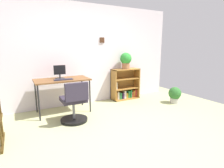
{
  "coord_description": "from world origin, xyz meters",
  "views": [
    {
      "loc": [
        -1.44,
        -2.18,
        1.44
      ],
      "look_at": [
        0.39,
        1.22,
        0.63
      ],
      "focal_mm": 28.96,
      "sensor_mm": 36.0,
      "label": 1
    }
  ],
  "objects_px": {
    "monitor": "(60,72)",
    "potted_plant_on_shelf": "(126,60)",
    "office_chair": "(74,105)",
    "potted_plant_floor": "(175,94)",
    "desk": "(62,82)",
    "bookshelf_low": "(125,86)",
    "keyboard": "(63,80)"
  },
  "relations": [
    {
      "from": "bookshelf_low",
      "to": "potted_plant_floor",
      "type": "distance_m",
      "value": 1.34
    },
    {
      "from": "desk",
      "to": "monitor",
      "type": "xyz_separation_m",
      "value": [
        -0.03,
        0.07,
        0.19
      ]
    },
    {
      "from": "desk",
      "to": "office_chair",
      "type": "height_order",
      "value": "office_chair"
    },
    {
      "from": "desk",
      "to": "office_chair",
      "type": "xyz_separation_m",
      "value": [
        0.06,
        -0.65,
        -0.35
      ]
    },
    {
      "from": "monitor",
      "to": "potted_plant_on_shelf",
      "type": "distance_m",
      "value": 1.8
    },
    {
      "from": "desk",
      "to": "potted_plant_on_shelf",
      "type": "distance_m",
      "value": 1.81
    },
    {
      "from": "potted_plant_on_shelf",
      "to": "potted_plant_floor",
      "type": "height_order",
      "value": "potted_plant_on_shelf"
    },
    {
      "from": "desk",
      "to": "keyboard",
      "type": "relative_size",
      "value": 2.95
    },
    {
      "from": "keyboard",
      "to": "bookshelf_low",
      "type": "xyz_separation_m",
      "value": [
        1.76,
        0.39,
        -0.4
      ]
    },
    {
      "from": "keyboard",
      "to": "potted_plant_on_shelf",
      "type": "xyz_separation_m",
      "value": [
        1.75,
        0.34,
        0.32
      ]
    },
    {
      "from": "office_chair",
      "to": "potted_plant_floor",
      "type": "height_order",
      "value": "office_chair"
    },
    {
      "from": "potted_plant_on_shelf",
      "to": "bookshelf_low",
      "type": "bearing_deg",
      "value": 84.88
    },
    {
      "from": "bookshelf_low",
      "to": "potted_plant_on_shelf",
      "type": "relative_size",
      "value": 1.94
    },
    {
      "from": "monitor",
      "to": "bookshelf_low",
      "type": "relative_size",
      "value": 0.35
    },
    {
      "from": "monitor",
      "to": "potted_plant_on_shelf",
      "type": "relative_size",
      "value": 0.68
    },
    {
      "from": "keyboard",
      "to": "potted_plant_floor",
      "type": "distance_m",
      "value": 2.8
    },
    {
      "from": "bookshelf_low",
      "to": "potted_plant_on_shelf",
      "type": "bearing_deg",
      "value": -95.12
    },
    {
      "from": "potted_plant_floor",
      "to": "bookshelf_low",
      "type": "bearing_deg",
      "value": 134.26
    },
    {
      "from": "office_chair",
      "to": "keyboard",
      "type": "bearing_deg",
      "value": 96.33
    },
    {
      "from": "monitor",
      "to": "office_chair",
      "type": "relative_size",
      "value": 0.36
    },
    {
      "from": "desk",
      "to": "keyboard",
      "type": "bearing_deg",
      "value": -90.27
    },
    {
      "from": "keyboard",
      "to": "potted_plant_on_shelf",
      "type": "relative_size",
      "value": 0.89
    },
    {
      "from": "potted_plant_on_shelf",
      "to": "desk",
      "type": "bearing_deg",
      "value": -173.23
    },
    {
      "from": "desk",
      "to": "keyboard",
      "type": "xyz_separation_m",
      "value": [
        -0.0,
        -0.13,
        0.07
      ]
    },
    {
      "from": "monitor",
      "to": "potted_plant_floor",
      "type": "bearing_deg",
      "value": -15.64
    },
    {
      "from": "potted_plant_on_shelf",
      "to": "potted_plant_floor",
      "type": "bearing_deg",
      "value": -43.98
    },
    {
      "from": "potted_plant_on_shelf",
      "to": "keyboard",
      "type": "bearing_deg",
      "value": -169.05
    },
    {
      "from": "office_chair",
      "to": "bookshelf_low",
      "type": "height_order",
      "value": "bookshelf_low"
    },
    {
      "from": "monitor",
      "to": "potted_plant_floor",
      "type": "relative_size",
      "value": 0.7
    },
    {
      "from": "desk",
      "to": "potted_plant_on_shelf",
      "type": "height_order",
      "value": "potted_plant_on_shelf"
    },
    {
      "from": "monitor",
      "to": "bookshelf_low",
      "type": "bearing_deg",
      "value": 6.17
    },
    {
      "from": "desk",
      "to": "potted_plant_on_shelf",
      "type": "relative_size",
      "value": 2.63
    }
  ]
}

